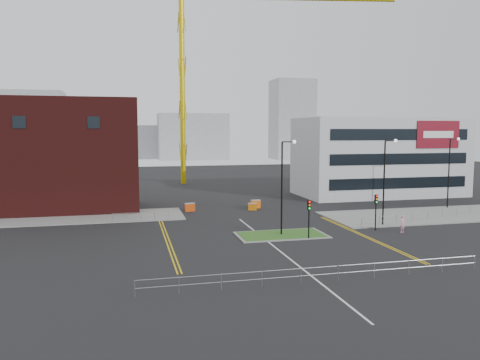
# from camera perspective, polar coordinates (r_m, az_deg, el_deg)

# --- Properties ---
(ground) EXTENTS (200.00, 200.00, 0.00)m
(ground) POSITION_cam_1_polar(r_m,az_deg,el_deg) (37.56, 6.05, -9.51)
(ground) COLOR black
(ground) RESTS_ON ground
(pavement_left) EXTENTS (28.00, 8.00, 0.12)m
(pavement_left) POSITION_cam_1_polar(r_m,az_deg,el_deg) (57.51, -21.12, -4.38)
(pavement_left) COLOR slate
(pavement_left) RESTS_ON ground
(pavement_right) EXTENTS (24.00, 10.00, 0.12)m
(pavement_right) POSITION_cam_1_polar(r_m,az_deg,el_deg) (59.83, 21.68, -4.01)
(pavement_right) COLOR slate
(pavement_right) RESTS_ON ground
(island_kerb) EXTENTS (8.60, 4.60, 0.08)m
(island_kerb) POSITION_cam_1_polar(r_m,az_deg,el_deg) (45.52, 5.06, -6.69)
(island_kerb) COLOR slate
(island_kerb) RESTS_ON ground
(grass_island) EXTENTS (8.00, 4.00, 0.12)m
(grass_island) POSITION_cam_1_polar(r_m,az_deg,el_deg) (45.52, 5.06, -6.67)
(grass_island) COLOR #24521B
(grass_island) RESTS_ON ground
(brick_building) EXTENTS (24.20, 10.07, 14.24)m
(brick_building) POSITION_cam_1_polar(r_m,az_deg,el_deg) (63.10, -23.32, 2.63)
(brick_building) COLOR #441211
(brick_building) RESTS_ON ground
(office_block) EXTENTS (25.00, 12.20, 12.00)m
(office_block) POSITION_cam_1_polar(r_m,az_deg,el_deg) (76.41, 16.56, 2.74)
(office_block) COLOR silver
(office_block) RESTS_ON ground
(tower_crane) EXTENTS (52.30, 10.59, 39.73)m
(tower_crane) POSITION_cam_1_polar(r_m,az_deg,el_deg) (91.12, -3.40, 16.96)
(tower_crane) COLOR gold
(tower_crane) RESTS_ON ground
(streetlamp_island) EXTENTS (1.46, 0.36, 9.18)m
(streetlamp_island) POSITION_cam_1_polar(r_m,az_deg,el_deg) (44.72, 5.39, 0.06)
(streetlamp_island) COLOR black
(streetlamp_island) RESTS_ON ground
(streetlamp_right_near) EXTENTS (1.46, 0.36, 9.18)m
(streetlamp_right_near) POSITION_cam_1_polar(r_m,az_deg,el_deg) (51.59, 17.38, 0.60)
(streetlamp_right_near) COLOR black
(streetlamp_right_near) RESTS_ON ground
(streetlamp_right_far) EXTENTS (1.46, 0.36, 9.18)m
(streetlamp_right_far) POSITION_cam_1_polar(r_m,az_deg,el_deg) (66.08, 24.28, 1.47)
(streetlamp_right_far) COLOR black
(streetlamp_right_far) RESTS_ON ground
(traffic_light_island) EXTENTS (0.28, 0.33, 3.65)m
(traffic_light_island) POSITION_cam_1_polar(r_m,az_deg,el_deg) (43.85, 8.42, -3.86)
(traffic_light_island) COLOR black
(traffic_light_island) RESTS_ON ground
(traffic_light_right) EXTENTS (0.28, 0.33, 3.65)m
(traffic_light_right) POSITION_cam_1_polar(r_m,az_deg,el_deg) (49.09, 16.25, -2.98)
(traffic_light_right) COLOR black
(traffic_light_right) RESTS_ON ground
(railing_front) EXTENTS (24.05, 0.05, 1.10)m
(railing_front) POSITION_cam_1_polar(r_m,az_deg,el_deg) (31.98, 9.72, -10.89)
(railing_front) COLOR gray
(railing_front) RESTS_ON ground
(railing_left) EXTENTS (6.05, 0.05, 1.10)m
(railing_left) POSITION_cam_1_polar(r_m,az_deg,el_deg) (52.93, -12.01, -4.23)
(railing_left) COLOR gray
(railing_left) RESTS_ON ground
(railing_right) EXTENTS (19.05, 5.05, 1.10)m
(railing_right) POSITION_cam_1_polar(r_m,az_deg,el_deg) (56.85, 21.91, -3.79)
(railing_right) COLOR gray
(railing_right) RESTS_ON ground
(centre_line) EXTENTS (0.15, 30.00, 0.01)m
(centre_line) POSITION_cam_1_polar(r_m,az_deg,el_deg) (39.39, 5.07, -8.76)
(centre_line) COLOR silver
(centre_line) RESTS_ON ground
(yellow_left_a) EXTENTS (0.12, 24.00, 0.01)m
(yellow_left_a) POSITION_cam_1_polar(r_m,az_deg,el_deg) (45.33, -9.17, -6.85)
(yellow_left_a) COLOR gold
(yellow_left_a) RESTS_ON ground
(yellow_left_b) EXTENTS (0.12, 24.00, 0.01)m
(yellow_left_b) POSITION_cam_1_polar(r_m,az_deg,el_deg) (45.35, -8.79, -6.83)
(yellow_left_b) COLOR gold
(yellow_left_b) RESTS_ON ground
(yellow_right_a) EXTENTS (0.12, 20.00, 0.01)m
(yellow_right_a) POSITION_cam_1_polar(r_m,az_deg,el_deg) (46.66, 14.68, -6.60)
(yellow_right_a) COLOR gold
(yellow_right_a) RESTS_ON ground
(yellow_right_b) EXTENTS (0.12, 20.00, 0.01)m
(yellow_right_b) POSITION_cam_1_polar(r_m,az_deg,el_deg) (46.80, 15.01, -6.57)
(yellow_right_b) COLOR gold
(yellow_right_b) RESTS_ON ground
(skyline_a) EXTENTS (18.00, 12.00, 22.00)m
(skyline_a) POSITION_cam_1_polar(r_m,az_deg,el_deg) (156.59, -23.82, 5.86)
(skyline_a) COLOR gray
(skyline_a) RESTS_ON ground
(skyline_b) EXTENTS (24.00, 12.00, 16.00)m
(skyline_b) POSITION_cam_1_polar(r_m,az_deg,el_deg) (165.59, -5.78, 5.28)
(skyline_b) COLOR gray
(skyline_b) RESTS_ON ground
(skyline_c) EXTENTS (14.00, 12.00, 28.00)m
(skyline_c) POSITION_cam_1_polar(r_m,az_deg,el_deg) (169.10, 6.36, 7.32)
(skyline_c) COLOR gray
(skyline_c) RESTS_ON ground
(skyline_d) EXTENTS (30.00, 12.00, 12.00)m
(skyline_d) POSITION_cam_1_polar(r_m,az_deg,el_deg) (174.19, -12.12, 4.55)
(skyline_d) COLOR gray
(skyline_d) RESTS_ON ground
(pedestrian) EXTENTS (0.76, 0.65, 1.76)m
(pedestrian) POSITION_cam_1_polar(r_m,az_deg,el_deg) (49.10, 19.23, -5.07)
(pedestrian) COLOR #F09BBD
(pedestrian) RESTS_ON ground
(barrier_left) EXTENTS (1.29, 0.61, 1.04)m
(barrier_left) POSITION_cam_1_polar(r_m,az_deg,el_deg) (58.85, -6.14, -3.28)
(barrier_left) COLOR #C43D0A
(barrier_left) RESTS_ON ground
(barrier_mid) EXTENTS (1.14, 0.62, 0.91)m
(barrier_mid) POSITION_cam_1_polar(r_m,az_deg,el_deg) (59.37, 1.53, -3.23)
(barrier_mid) COLOR #C5650A
(barrier_mid) RESTS_ON ground
(barrier_right) EXTENTS (1.30, 0.51, 1.07)m
(barrier_right) POSITION_cam_1_polar(r_m,az_deg,el_deg) (60.99, 1.91, -2.90)
(barrier_right) COLOR #FF640E
(barrier_right) RESTS_ON ground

